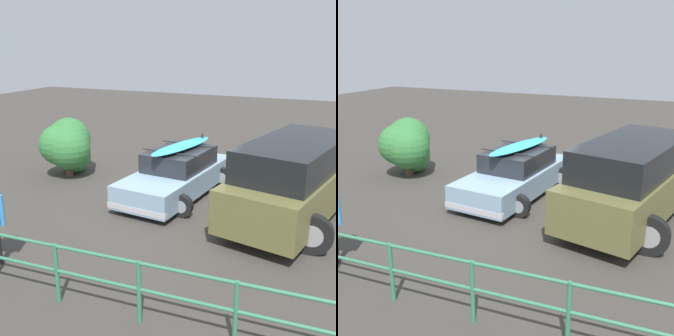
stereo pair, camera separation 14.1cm
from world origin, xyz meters
TOP-DOWN VIEW (x-y plane):
  - ground_plane at (0.00, 0.00)m, footprint 44.00×44.00m
  - sedan_car at (0.32, -0.28)m, footprint 2.46×4.31m
  - suv_car at (-2.84, 0.20)m, footprint 3.27×5.04m
  - railing_fence at (0.93, 5.20)m, footprint 10.33×0.45m
  - bush_near_left at (4.15, -0.56)m, footprint 1.63×1.83m

SIDE VIEW (x-z plane):
  - ground_plane at x=0.00m, z-range -0.02..0.00m
  - sedan_car at x=0.32m, z-range -0.17..1.38m
  - railing_fence at x=0.93m, z-range 0.17..1.21m
  - bush_near_left at x=4.15m, z-range 0.03..1.87m
  - suv_car at x=-2.84m, z-range 0.03..1.99m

